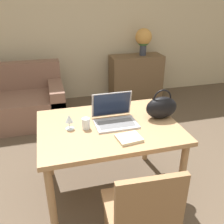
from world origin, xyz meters
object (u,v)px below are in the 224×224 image
at_px(chair, 142,212).
at_px(flower_vase, 143,39).
at_px(laptop, 114,115).
at_px(drinking_glass, 86,123).
at_px(handbag, 161,107).
at_px(wine_glass, 69,120).

bearing_deg(chair, flower_vase, 72.06).
height_order(chair, laptop, laptop).
distance_m(drinking_glass, handbag, 0.70).
distance_m(laptop, handbag, 0.44).
height_order(drinking_glass, handbag, handbag).
distance_m(chair, wine_glass, 0.92).
distance_m(chair, drinking_glass, 0.84).
height_order(laptop, drinking_glass, laptop).
bearing_deg(drinking_glass, laptop, 13.30).
relative_size(chair, handbag, 3.02).
relative_size(laptop, drinking_glass, 3.86).
bearing_deg(chair, handbag, 62.11).
bearing_deg(laptop, chair, -92.89).
bearing_deg(laptop, handbag, -5.43).
relative_size(laptop, wine_glass, 2.79).
distance_m(chair, handbag, 0.97).
relative_size(chair, wine_glass, 6.76).
bearing_deg(flower_vase, handbag, -107.44).
xyz_separation_m(laptop, handbag, (0.43, -0.04, 0.04)).
distance_m(laptop, wine_glass, 0.40).
bearing_deg(wine_glass, laptop, 4.82).
bearing_deg(chair, laptop, 90.51).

